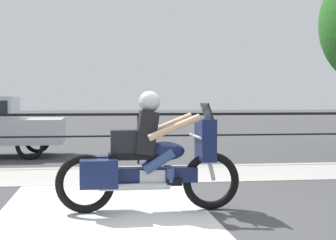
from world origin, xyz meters
name	(u,v)px	position (x,y,z in m)	size (l,w,h in m)	color
ground_plane	(168,211)	(0.00, 0.00, 0.00)	(120.00, 120.00, 0.00)	#424244
sidewalk_band	(145,174)	(0.00, 3.40, 0.01)	(44.00, 2.40, 0.01)	#A8A59E
crosswalk_band	(104,216)	(-0.86, -0.20, 0.00)	(2.77, 6.00, 0.01)	silver
fence_railing	(138,124)	(0.00, 5.05, 0.93)	(36.00, 0.05, 1.18)	black
motorcycle	(148,159)	(-0.28, -0.01, 0.71)	(2.48, 0.76, 1.62)	black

